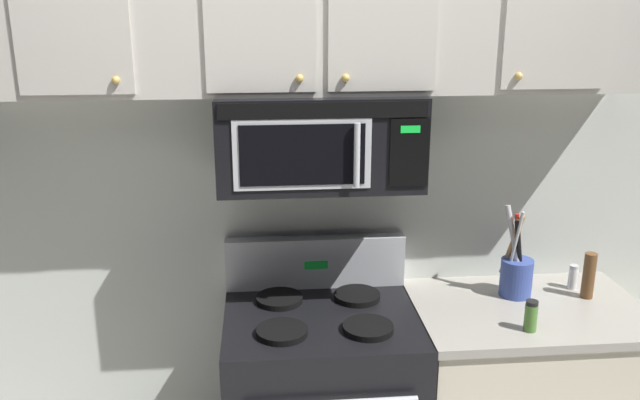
{
  "coord_description": "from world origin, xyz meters",
  "views": [
    {
      "loc": [
        -0.22,
        -1.91,
        2.08
      ],
      "look_at": [
        0.0,
        0.49,
        1.35
      ],
      "focal_mm": 37.21,
      "sensor_mm": 36.0,
      "label": 1
    }
  ],
  "objects_px": {
    "utensil_crock_blue": "(516,272)",
    "salt_shaker": "(573,277)",
    "spice_jar": "(531,316)",
    "pepper_mill": "(589,276)",
    "over_range_microwave": "(319,139)"
  },
  "relations": [
    {
      "from": "over_range_microwave",
      "to": "pepper_mill",
      "type": "xyz_separation_m",
      "value": [
        1.11,
        -0.06,
        -0.58
      ]
    },
    {
      "from": "over_range_microwave",
      "to": "utensil_crock_blue",
      "type": "xyz_separation_m",
      "value": [
        0.82,
        -0.01,
        -0.57
      ]
    },
    {
      "from": "spice_jar",
      "to": "utensil_crock_blue",
      "type": "bearing_deg",
      "value": 79.27
    },
    {
      "from": "pepper_mill",
      "to": "spice_jar",
      "type": "xyz_separation_m",
      "value": [
        -0.35,
        -0.26,
        -0.04
      ]
    },
    {
      "from": "pepper_mill",
      "to": "over_range_microwave",
      "type": "bearing_deg",
      "value": 177.15
    },
    {
      "from": "utensil_crock_blue",
      "to": "salt_shaker",
      "type": "bearing_deg",
      "value": 8.56
    },
    {
      "from": "salt_shaker",
      "to": "spice_jar",
      "type": "xyz_separation_m",
      "value": [
        -0.33,
        -0.35,
        0.01
      ]
    },
    {
      "from": "over_range_microwave",
      "to": "utensil_crock_blue",
      "type": "height_order",
      "value": "over_range_microwave"
    },
    {
      "from": "over_range_microwave",
      "to": "utensil_crock_blue",
      "type": "distance_m",
      "value": 1.0
    },
    {
      "from": "spice_jar",
      "to": "pepper_mill",
      "type": "bearing_deg",
      "value": 36.58
    },
    {
      "from": "salt_shaker",
      "to": "pepper_mill",
      "type": "bearing_deg",
      "value": -78.11
    },
    {
      "from": "utensil_crock_blue",
      "to": "pepper_mill",
      "type": "relative_size",
      "value": 1.99
    },
    {
      "from": "utensil_crock_blue",
      "to": "spice_jar",
      "type": "distance_m",
      "value": 0.32
    },
    {
      "from": "utensil_crock_blue",
      "to": "spice_jar",
      "type": "height_order",
      "value": "utensil_crock_blue"
    },
    {
      "from": "utensil_crock_blue",
      "to": "pepper_mill",
      "type": "bearing_deg",
      "value": -9.7
    }
  ]
}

